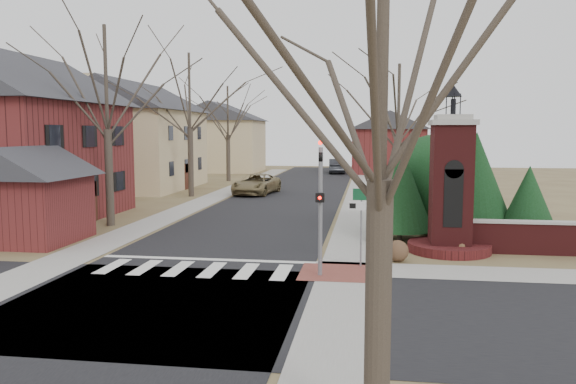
% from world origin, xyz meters
% --- Properties ---
extents(ground, '(120.00, 120.00, 0.00)m').
position_xyz_m(ground, '(0.00, 0.00, 0.00)').
color(ground, brown).
rests_on(ground, ground).
extents(main_street, '(8.00, 70.00, 0.01)m').
position_xyz_m(main_street, '(0.00, 22.00, 0.01)').
color(main_street, black).
rests_on(main_street, ground).
extents(cross_street, '(120.00, 8.00, 0.01)m').
position_xyz_m(cross_street, '(0.00, -3.00, 0.01)').
color(cross_street, black).
rests_on(cross_street, ground).
extents(crosswalk_zone, '(8.00, 2.20, 0.02)m').
position_xyz_m(crosswalk_zone, '(0.00, 0.80, 0.01)').
color(crosswalk_zone, silver).
rests_on(crosswalk_zone, ground).
extents(stop_bar, '(8.00, 0.35, 0.02)m').
position_xyz_m(stop_bar, '(0.00, 2.30, 0.01)').
color(stop_bar, silver).
rests_on(stop_bar, ground).
extents(sidewalk_right_main, '(2.00, 60.00, 0.02)m').
position_xyz_m(sidewalk_right_main, '(5.20, 22.00, 0.01)').
color(sidewalk_right_main, gray).
rests_on(sidewalk_right_main, ground).
extents(sidewalk_left, '(2.00, 60.00, 0.02)m').
position_xyz_m(sidewalk_left, '(-5.20, 22.00, 0.01)').
color(sidewalk_left, gray).
rests_on(sidewalk_left, ground).
extents(curb_apron, '(2.40, 2.40, 0.02)m').
position_xyz_m(curb_apron, '(4.80, 1.00, 0.01)').
color(curb_apron, brown).
rests_on(curb_apron, ground).
extents(traffic_signal_pole, '(0.28, 0.41, 4.50)m').
position_xyz_m(traffic_signal_pole, '(4.30, 0.57, 2.59)').
color(traffic_signal_pole, slate).
rests_on(traffic_signal_pole, ground).
extents(sign_post, '(0.90, 0.07, 2.75)m').
position_xyz_m(sign_post, '(5.59, 1.99, 1.95)').
color(sign_post, slate).
rests_on(sign_post, ground).
extents(brick_gate_monument, '(3.20, 3.20, 6.47)m').
position_xyz_m(brick_gate_monument, '(9.00, 4.99, 2.17)').
color(brick_gate_monument, '#4F1717').
rests_on(brick_gate_monument, ground).
extents(brick_garden_wall, '(7.50, 0.50, 1.30)m').
position_xyz_m(brick_garden_wall, '(13.50, 5.00, 0.66)').
color(brick_garden_wall, '#4F1717').
rests_on(brick_garden_wall, ground).
extents(house_brick_left, '(9.80, 11.80, 9.42)m').
position_xyz_m(house_brick_left, '(-13.01, 9.99, 4.66)').
color(house_brick_left, maroon).
rests_on(house_brick_left, ground).
extents(house_stucco_left, '(9.80, 12.80, 9.28)m').
position_xyz_m(house_stucco_left, '(-13.50, 27.00, 4.59)').
color(house_stucco_left, '#CEB689').
rests_on(house_stucco_left, ground).
extents(garage_left, '(4.80, 4.80, 4.29)m').
position_xyz_m(garage_left, '(-8.52, 4.49, 2.24)').
color(garage_left, maroon).
rests_on(garage_left, ground).
extents(house_distant_left, '(10.80, 8.80, 8.53)m').
position_xyz_m(house_distant_left, '(-12.01, 48.00, 4.25)').
color(house_distant_left, '#CEB689').
rests_on(house_distant_left, ground).
extents(house_distant_right, '(8.80, 8.80, 7.30)m').
position_xyz_m(house_distant_right, '(7.99, 47.99, 3.65)').
color(house_distant_right, maroon).
rests_on(house_distant_right, ground).
extents(evergreen_near, '(2.80, 2.80, 4.10)m').
position_xyz_m(evergreen_near, '(7.20, 7.00, 2.30)').
color(evergreen_near, '#473D33').
rests_on(evergreen_near, ground).
extents(evergreen_mid, '(3.40, 3.40, 4.70)m').
position_xyz_m(evergreen_mid, '(10.50, 8.20, 2.60)').
color(evergreen_mid, '#473D33').
rests_on(evergreen_mid, ground).
extents(evergreen_far, '(2.40, 2.40, 3.30)m').
position_xyz_m(evergreen_far, '(12.50, 7.20, 1.90)').
color(evergreen_far, '#473D33').
rests_on(evergreen_far, ground).
extents(evergreen_mass, '(4.80, 4.80, 4.80)m').
position_xyz_m(evergreen_mass, '(9.00, 9.50, 2.40)').
color(evergreen_mass, black).
rests_on(evergreen_mass, ground).
extents(bare_tree_0, '(8.05, 8.05, 11.15)m').
position_xyz_m(bare_tree_0, '(-7.00, 9.00, 7.70)').
color(bare_tree_0, '#473D33').
rests_on(bare_tree_0, ground).
extents(bare_tree_1, '(8.40, 8.40, 11.64)m').
position_xyz_m(bare_tree_1, '(-7.00, 22.00, 8.03)').
color(bare_tree_1, '#473D33').
rests_on(bare_tree_1, ground).
extents(bare_tree_2, '(7.35, 7.35, 10.19)m').
position_xyz_m(bare_tree_2, '(-7.50, 35.00, 7.03)').
color(bare_tree_2, '#473D33').
rests_on(bare_tree_2, ground).
extents(bare_tree_3, '(7.00, 7.00, 9.70)m').
position_xyz_m(bare_tree_3, '(7.50, 16.00, 6.69)').
color(bare_tree_3, '#473D33').
rests_on(bare_tree_3, ground).
extents(bare_tree_4, '(6.65, 6.65, 9.21)m').
position_xyz_m(bare_tree_4, '(6.00, -9.00, 6.35)').
color(bare_tree_4, '#473D33').
rests_on(bare_tree_4, ground).
extents(pickup_truck, '(3.25, 5.78, 1.53)m').
position_xyz_m(pickup_truck, '(-2.58, 24.09, 0.76)').
color(pickup_truck, olive).
rests_on(pickup_truck, ground).
extents(distant_car, '(2.10, 5.13, 1.65)m').
position_xyz_m(distant_car, '(2.22, 46.68, 0.83)').
color(distant_car, '#2E3035').
rests_on(distant_car, ground).
extents(dry_shrub_left, '(0.79, 0.79, 0.79)m').
position_xyz_m(dry_shrub_left, '(6.92, 3.00, 0.39)').
color(dry_shrub_left, brown).
rests_on(dry_shrub_left, ground).
extents(dry_shrub_right, '(0.74, 0.74, 0.74)m').
position_xyz_m(dry_shrub_right, '(9.38, 4.60, 0.37)').
color(dry_shrub_right, brown).
rests_on(dry_shrub_right, ground).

